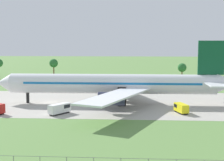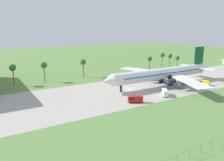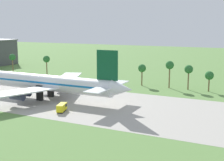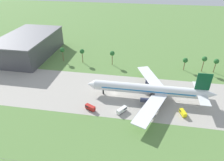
{
  "view_description": "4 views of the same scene",
  "coord_description": "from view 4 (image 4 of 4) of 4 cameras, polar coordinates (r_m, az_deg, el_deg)",
  "views": [
    {
      "loc": [
        25.76,
        -103.2,
        19.19
      ],
      "look_at": [
        19.3,
        -1.42,
        7.1
      ],
      "focal_mm": 55.0,
      "sensor_mm": 36.0,
      "label": 1
    },
    {
      "loc": [
        -62.0,
        -83.5,
        28.25
      ],
      "look_at": [
        -11.51,
        -1.42,
        6.1
      ],
      "focal_mm": 35.0,
      "sensor_mm": 36.0,
      "label": 2
    },
    {
      "loc": [
        94.76,
        -92.27,
        27.1
      ],
      "look_at": [
        50.11,
        -1.42,
        9.04
      ],
      "focal_mm": 50.0,
      "sensor_mm": 36.0,
      "label": 3
    },
    {
      "loc": [
        15.18,
        -98.87,
        69.43
      ],
      "look_at": [
        -2.32,
        5.0,
        6.0
      ],
      "focal_mm": 32.0,
      "sensor_mm": 36.0,
      "label": 4
    }
  ],
  "objects": [
    {
      "name": "jet_airliner",
      "position": [
        116.4,
        10.88,
        -2.58
      ],
      "size": [
        73.64,
        62.48,
        19.01
      ],
      "color": "white",
      "rests_on": "ground_plane"
    },
    {
      "name": "fuel_truck",
      "position": [
        109.19,
        -6.29,
        -7.65
      ],
      "size": [
        6.16,
        4.41,
        2.78
      ],
      "color": "black",
      "rests_on": "ground_plane"
    },
    {
      "name": "taxiway_strip",
      "position": [
        121.76,
        0.69,
        -3.71
      ],
      "size": [
        320.0,
        44.0,
        0.02
      ],
      "color": "#A8A399",
      "rests_on": "ground_plane"
    },
    {
      "name": "baggage_tug",
      "position": [
        107.09,
        2.87,
        -8.4
      ],
      "size": [
        5.28,
        6.41,
        2.7
      ],
      "color": "black",
      "rests_on": "ground_plane"
    },
    {
      "name": "catering_van",
      "position": [
        111.7,
        19.57,
        -8.66
      ],
      "size": [
        3.49,
        5.56,
        2.51
      ],
      "color": "black",
      "rests_on": "ground_plane"
    },
    {
      "name": "ground_plane",
      "position": [
        121.76,
        0.69,
        -3.71
      ],
      "size": [
        600.0,
        600.0,
        0.0
      ],
      "primitive_type": "plane",
      "color": "#5B8442"
    },
    {
      "name": "terminal_building",
      "position": [
        183.2,
        -22.66,
        9.28
      ],
      "size": [
        36.72,
        61.2,
        17.33
      ],
      "color": "#47474C",
      "rests_on": "ground_plane"
    },
    {
      "name": "palm_tree_row",
      "position": [
        150.38,
        11.59,
        6.54
      ],
      "size": [
        126.14,
        3.6,
        11.86
      ],
      "color": "brown",
      "rests_on": "ground_plane"
    }
  ]
}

